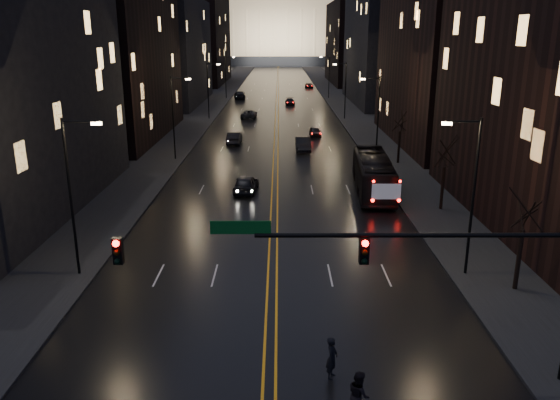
{
  "coord_description": "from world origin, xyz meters",
  "views": [
    {
      "loc": [
        0.4,
        -18.52,
        13.15
      ],
      "look_at": [
        0.44,
        11.6,
        4.02
      ],
      "focal_mm": 35.0,
      "sensor_mm": 36.0,
      "label": 1
    }
  ],
  "objects_px": {
    "oncoming_car_b": "(234,138)",
    "receding_car_a": "(303,144)",
    "traffic_signal": "(429,263)",
    "oncoming_car_a": "(246,184)",
    "bus": "(373,174)",
    "pedestrian_b": "(359,394)",
    "pedestrian_a": "(332,358)"
  },
  "relations": [
    {
      "from": "bus",
      "to": "receding_car_a",
      "type": "xyz_separation_m",
      "value": [
        -5.29,
        17.82,
        -0.84
      ]
    },
    {
      "from": "oncoming_car_b",
      "to": "receding_car_a",
      "type": "xyz_separation_m",
      "value": [
        8.46,
        -4.43,
        0.06
      ]
    },
    {
      "from": "pedestrian_a",
      "to": "pedestrian_b",
      "type": "relative_size",
      "value": 0.97
    },
    {
      "from": "oncoming_car_a",
      "to": "oncoming_car_b",
      "type": "xyz_separation_m",
      "value": [
        -2.75,
        22.15,
        -0.02
      ]
    },
    {
      "from": "bus",
      "to": "oncoming_car_a",
      "type": "distance_m",
      "value": 11.04
    },
    {
      "from": "traffic_signal",
      "to": "oncoming_car_a",
      "type": "xyz_separation_m",
      "value": [
        -8.41,
        27.22,
        -4.33
      ]
    },
    {
      "from": "receding_car_a",
      "to": "pedestrian_a",
      "type": "distance_m",
      "value": 44.61
    },
    {
      "from": "oncoming_car_b",
      "to": "receding_car_a",
      "type": "distance_m",
      "value": 9.55
    },
    {
      "from": "oncoming_car_a",
      "to": "receding_car_a",
      "type": "height_order",
      "value": "receding_car_a"
    },
    {
      "from": "pedestrian_a",
      "to": "pedestrian_b",
      "type": "distance_m",
      "value": 2.44
    },
    {
      "from": "traffic_signal",
      "to": "pedestrian_b",
      "type": "bearing_deg",
      "value": -143.39
    },
    {
      "from": "traffic_signal",
      "to": "oncoming_car_a",
      "type": "height_order",
      "value": "traffic_signal"
    },
    {
      "from": "bus",
      "to": "oncoming_car_a",
      "type": "bearing_deg",
      "value": -176.49
    },
    {
      "from": "oncoming_car_a",
      "to": "pedestrian_b",
      "type": "distance_m",
      "value": 29.77
    },
    {
      "from": "oncoming_car_a",
      "to": "receding_car_a",
      "type": "relative_size",
      "value": 0.92
    },
    {
      "from": "bus",
      "to": "receding_car_a",
      "type": "relative_size",
      "value": 2.41
    },
    {
      "from": "oncoming_car_b",
      "to": "pedestrian_a",
      "type": "distance_m",
      "value": 49.64
    },
    {
      "from": "bus",
      "to": "pedestrian_b",
      "type": "xyz_separation_m",
      "value": [
        -5.28,
        -29.11,
        -0.73
      ]
    },
    {
      "from": "oncoming_car_b",
      "to": "traffic_signal",
      "type": "bearing_deg",
      "value": 104.46
    },
    {
      "from": "oncoming_car_b",
      "to": "receding_car_a",
      "type": "relative_size",
      "value": 0.93
    },
    {
      "from": "traffic_signal",
      "to": "pedestrian_a",
      "type": "height_order",
      "value": "traffic_signal"
    },
    {
      "from": "oncoming_car_a",
      "to": "oncoming_car_b",
      "type": "bearing_deg",
      "value": -76.83
    },
    {
      "from": "traffic_signal",
      "to": "pedestrian_b",
      "type": "xyz_separation_m",
      "value": [
        -2.69,
        -2.0,
        -4.18
      ]
    },
    {
      "from": "oncoming_car_a",
      "to": "traffic_signal",
      "type": "bearing_deg",
      "value": 113.25
    },
    {
      "from": "oncoming_car_a",
      "to": "pedestrian_b",
      "type": "height_order",
      "value": "pedestrian_b"
    },
    {
      "from": "traffic_signal",
      "to": "pedestrian_b",
      "type": "height_order",
      "value": "traffic_signal"
    },
    {
      "from": "oncoming_car_a",
      "to": "oncoming_car_b",
      "type": "relative_size",
      "value": 0.99
    },
    {
      "from": "oncoming_car_a",
      "to": "pedestrian_b",
      "type": "xyz_separation_m",
      "value": [
        5.72,
        -29.22,
        0.15
      ]
    },
    {
      "from": "pedestrian_a",
      "to": "traffic_signal",
      "type": "bearing_deg",
      "value": -75.2
    },
    {
      "from": "traffic_signal",
      "to": "pedestrian_a",
      "type": "xyz_separation_m",
      "value": [
        -3.43,
        0.33,
        -4.21
      ]
    },
    {
      "from": "receding_car_a",
      "to": "pedestrian_b",
      "type": "bearing_deg",
      "value": -90.49
    },
    {
      "from": "oncoming_car_b",
      "to": "pedestrian_a",
      "type": "height_order",
      "value": "pedestrian_a"
    }
  ]
}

